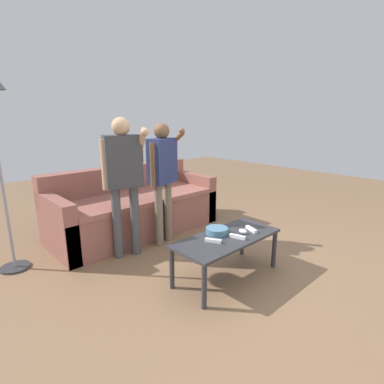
{
  "coord_description": "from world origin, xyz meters",
  "views": [
    {
      "loc": [
        -2.02,
        -1.76,
        1.49
      ],
      "look_at": [
        -0.02,
        0.38,
        0.74
      ],
      "focal_mm": 28.17,
      "sensor_mm": 36.0,
      "label": 1
    }
  ],
  "objects_px": {
    "game_remote_nunchuk": "(243,231)",
    "player_center": "(163,170)",
    "game_remote_wand_far": "(237,237)",
    "player_left": "(123,172)",
    "game_remote_wand_spare": "(251,229)",
    "couch": "(134,209)",
    "coffee_table": "(227,242)",
    "game_remote_wand_near": "(213,241)",
    "snack_bowl": "(217,231)"
  },
  "relations": [
    {
      "from": "player_center",
      "to": "coffee_table",
      "type": "bearing_deg",
      "value": -93.84
    },
    {
      "from": "couch",
      "to": "game_remote_nunchuk",
      "type": "distance_m",
      "value": 1.67
    },
    {
      "from": "couch",
      "to": "player_left",
      "type": "relative_size",
      "value": 1.44
    },
    {
      "from": "player_left",
      "to": "game_remote_wand_spare",
      "type": "distance_m",
      "value": 1.41
    },
    {
      "from": "game_remote_wand_far",
      "to": "coffee_table",
      "type": "bearing_deg",
      "value": 115.87
    },
    {
      "from": "player_left",
      "to": "coffee_table",
      "type": "bearing_deg",
      "value": -67.13
    },
    {
      "from": "player_left",
      "to": "game_remote_wand_far",
      "type": "distance_m",
      "value": 1.32
    },
    {
      "from": "coffee_table",
      "to": "game_remote_nunchuk",
      "type": "distance_m",
      "value": 0.19
    },
    {
      "from": "couch",
      "to": "coffee_table",
      "type": "xyz_separation_m",
      "value": [
        -0.01,
        -1.6,
        0.05
      ]
    },
    {
      "from": "coffee_table",
      "to": "player_left",
      "type": "xyz_separation_m",
      "value": [
        -0.44,
        1.04,
        0.57
      ]
    },
    {
      "from": "game_remote_wand_far",
      "to": "player_left",
      "type": "bearing_deg",
      "value": 113.1
    },
    {
      "from": "player_center",
      "to": "couch",
      "type": "bearing_deg",
      "value": 95.76
    },
    {
      "from": "snack_bowl",
      "to": "player_left",
      "type": "distance_m",
      "value": 1.13
    },
    {
      "from": "snack_bowl",
      "to": "game_remote_wand_near",
      "type": "distance_m",
      "value": 0.2
    },
    {
      "from": "game_remote_nunchuk",
      "to": "game_remote_wand_near",
      "type": "xyz_separation_m",
      "value": [
        -0.35,
        0.06,
        -0.01
      ]
    },
    {
      "from": "game_remote_wand_near",
      "to": "game_remote_wand_spare",
      "type": "bearing_deg",
      "value": -7.85
    },
    {
      "from": "player_left",
      "to": "game_remote_wand_far",
      "type": "bearing_deg",
      "value": -66.9
    },
    {
      "from": "snack_bowl",
      "to": "player_center",
      "type": "relative_size",
      "value": 0.15
    },
    {
      "from": "couch",
      "to": "coffee_table",
      "type": "relative_size",
      "value": 2.01
    },
    {
      "from": "player_left",
      "to": "game_remote_wand_spare",
      "type": "xyz_separation_m",
      "value": [
        0.72,
        -1.1,
        -0.5
      ]
    },
    {
      "from": "game_remote_nunchuk",
      "to": "player_left",
      "type": "xyz_separation_m",
      "value": [
        -0.6,
        1.09,
        0.5
      ]
    },
    {
      "from": "game_remote_nunchuk",
      "to": "game_remote_wand_spare",
      "type": "relative_size",
      "value": 0.55
    },
    {
      "from": "snack_bowl",
      "to": "player_center",
      "type": "bearing_deg",
      "value": 84.73
    },
    {
      "from": "game_remote_nunchuk",
      "to": "game_remote_wand_near",
      "type": "distance_m",
      "value": 0.35
    },
    {
      "from": "snack_bowl",
      "to": "coffee_table",
      "type": "bearing_deg",
      "value": -82.22
    },
    {
      "from": "couch",
      "to": "game_remote_nunchuk",
      "type": "relative_size",
      "value": 24.15
    },
    {
      "from": "game_remote_nunchuk",
      "to": "game_remote_wand_spare",
      "type": "bearing_deg",
      "value": -3.58
    },
    {
      "from": "player_center",
      "to": "game_remote_wand_near",
      "type": "xyz_separation_m",
      "value": [
        -0.25,
        -1.04,
        -0.46
      ]
    },
    {
      "from": "game_remote_wand_near",
      "to": "game_remote_wand_spare",
      "type": "distance_m",
      "value": 0.47
    },
    {
      "from": "coffee_table",
      "to": "player_center",
      "type": "relative_size",
      "value": 0.75
    },
    {
      "from": "snack_bowl",
      "to": "game_remote_wand_spare",
      "type": "bearing_deg",
      "value": -30.39
    },
    {
      "from": "player_center",
      "to": "game_remote_wand_near",
      "type": "bearing_deg",
      "value": -103.83
    },
    {
      "from": "snack_bowl",
      "to": "game_remote_nunchuk",
      "type": "bearing_deg",
      "value": -43.24
    },
    {
      "from": "game_remote_nunchuk",
      "to": "player_center",
      "type": "distance_m",
      "value": 1.19
    },
    {
      "from": "player_center",
      "to": "game_remote_wand_spare",
      "type": "xyz_separation_m",
      "value": [
        0.21,
        -1.1,
        -0.46
      ]
    },
    {
      "from": "game_remote_wand_near",
      "to": "game_remote_nunchuk",
      "type": "bearing_deg",
      "value": -9.31
    },
    {
      "from": "coffee_table",
      "to": "game_remote_wand_near",
      "type": "height_order",
      "value": "game_remote_wand_near"
    },
    {
      "from": "coffee_table",
      "to": "snack_bowl",
      "type": "height_order",
      "value": "snack_bowl"
    },
    {
      "from": "snack_bowl",
      "to": "player_center",
      "type": "xyz_separation_m",
      "value": [
        0.09,
        0.92,
        0.45
      ]
    },
    {
      "from": "snack_bowl",
      "to": "game_remote_wand_spare",
      "type": "height_order",
      "value": "snack_bowl"
    },
    {
      "from": "player_center",
      "to": "player_left",
      "type": "relative_size",
      "value": 0.96
    },
    {
      "from": "couch",
      "to": "player_left",
      "type": "height_order",
      "value": "player_left"
    },
    {
      "from": "game_remote_nunchuk",
      "to": "player_center",
      "type": "height_order",
      "value": "player_center"
    },
    {
      "from": "coffee_table",
      "to": "game_remote_wand_near",
      "type": "relative_size",
      "value": 7.31
    },
    {
      "from": "game_remote_nunchuk",
      "to": "game_remote_wand_far",
      "type": "relative_size",
      "value": 0.57
    },
    {
      "from": "game_remote_nunchuk",
      "to": "player_center",
      "type": "relative_size",
      "value": 0.06
    },
    {
      "from": "couch",
      "to": "player_center",
      "type": "relative_size",
      "value": 1.51
    },
    {
      "from": "snack_bowl",
      "to": "game_remote_nunchuk",
      "type": "distance_m",
      "value": 0.25
    },
    {
      "from": "game_remote_wand_spare",
      "to": "game_remote_wand_far",
      "type": "bearing_deg",
      "value": -174.19
    },
    {
      "from": "coffee_table",
      "to": "player_left",
      "type": "relative_size",
      "value": 0.72
    }
  ]
}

